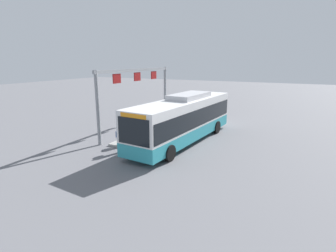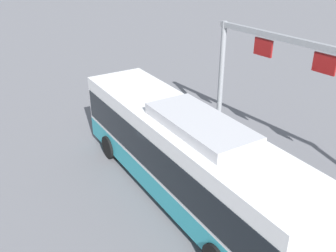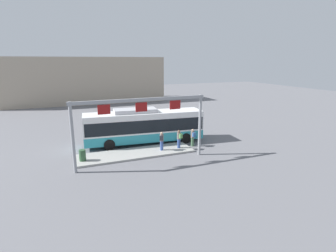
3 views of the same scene
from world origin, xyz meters
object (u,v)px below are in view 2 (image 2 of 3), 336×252
Objects in this scene: bus_main at (184,153)px; person_waiting_near at (205,125)px; person_waiting_mid at (232,139)px; person_boarding at (176,118)px.

person_waiting_near is at bearing -47.93° from bus_main.
person_waiting_near is at bearing -63.42° from person_waiting_mid.
bus_main is 6.93× the size of person_waiting_mid.
person_waiting_mid is at bearing 71.86° from person_waiting_near.
bus_main is 6.93× the size of person_waiting_near.
bus_main is 3.96m from person_waiting_near.
person_boarding is at bearing -92.60° from person_waiting_near.
bus_main reaches higher than person_boarding.
bus_main reaches higher than person_waiting_near.
person_boarding is 3.32m from person_waiting_mid.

